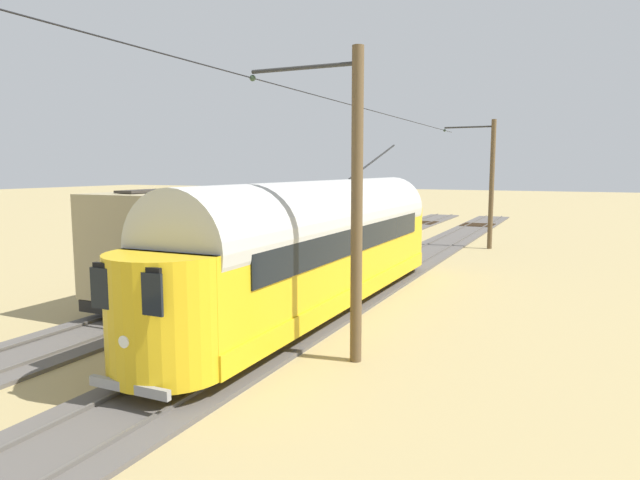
% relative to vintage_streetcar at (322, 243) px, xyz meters
% --- Properties ---
extents(ground_plane, '(220.00, 220.00, 0.00)m').
position_rel_vintage_streetcar_xyz_m(ground_plane, '(2.38, 0.28, -2.26)').
color(ground_plane, tan).
extents(track_streetcar_siding, '(2.80, 80.00, 0.18)m').
position_rel_vintage_streetcar_xyz_m(track_streetcar_siding, '(0.00, -0.04, -2.21)').
color(track_streetcar_siding, '#56514C').
rests_on(track_streetcar_siding, ground).
extents(track_adjacent_siding, '(2.80, 80.00, 0.18)m').
position_rel_vintage_streetcar_xyz_m(track_adjacent_siding, '(4.76, -0.04, -2.21)').
color(track_adjacent_siding, '#56514C').
rests_on(track_adjacent_siding, ground).
extents(vintage_streetcar, '(2.65, 17.88, 5.56)m').
position_rel_vintage_streetcar_xyz_m(vintage_streetcar, '(0.00, 0.00, 0.00)').
color(vintage_streetcar, gold).
rests_on(vintage_streetcar, ground).
extents(coach_adjacent, '(2.96, 12.55, 3.85)m').
position_rel_vintage_streetcar_xyz_m(coach_adjacent, '(4.76, -1.75, -0.10)').
color(coach_adjacent, tan).
rests_on(coach_adjacent, ground).
extents(catenary_pole_foreground, '(3.05, 0.28, 7.49)m').
position_rel_vintage_streetcar_xyz_m(catenary_pole_foreground, '(-2.75, -17.40, 1.66)').
color(catenary_pole_foreground, brown).
rests_on(catenary_pole_foreground, ground).
extents(catenary_pole_mid_near, '(3.05, 0.28, 7.49)m').
position_rel_vintage_streetcar_xyz_m(catenary_pole_mid_near, '(-2.75, 4.20, 1.66)').
color(catenary_pole_mid_near, brown).
rests_on(catenary_pole_mid_near, ground).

